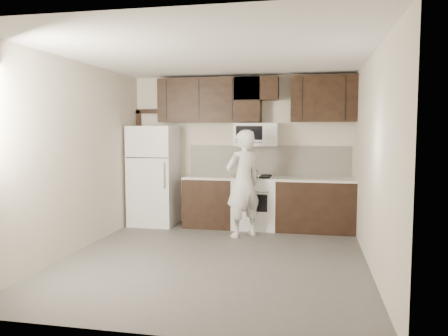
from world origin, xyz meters
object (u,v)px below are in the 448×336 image
(microwave, at_px, (256,135))
(refrigerator, at_px, (154,176))
(person, at_px, (243,184))
(stove, at_px, (255,202))

(microwave, relative_size, refrigerator, 0.42)
(refrigerator, bearing_deg, microwave, 5.15)
(refrigerator, bearing_deg, person, -18.64)
(stove, xyz_separation_m, microwave, (-0.00, 0.12, 1.19))
(refrigerator, bearing_deg, stove, 1.51)
(stove, distance_m, person, 0.76)
(microwave, distance_m, refrigerator, 2.00)
(stove, bearing_deg, refrigerator, -178.49)
(stove, relative_size, person, 0.54)
(microwave, xyz_separation_m, refrigerator, (-1.85, -0.17, -0.75))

